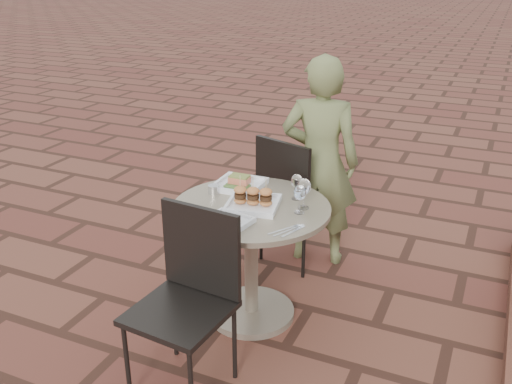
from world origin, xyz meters
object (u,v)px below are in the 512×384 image
at_px(plate_tuna, 226,222).
at_px(chair_far, 292,192).
at_px(plate_sliders, 253,200).
at_px(cafe_table, 251,244).
at_px(diner, 320,162).
at_px(chair_near, 190,286).
at_px(plate_salmon, 239,184).

bearing_deg(plate_tuna, chair_far, 89.52).
bearing_deg(plate_tuna, plate_sliders, 82.26).
relative_size(cafe_table, chair_far, 0.97).
bearing_deg(cafe_table, plate_tuna, -94.61).
relative_size(cafe_table, plate_tuna, 3.36).
height_order(diner, plate_sliders, diner).
distance_m(chair_near, plate_sliders, 0.66).
relative_size(plate_salmon, plate_sliders, 0.84).
bearing_deg(chair_far, chair_near, 106.41).
relative_size(cafe_table, diner, 0.62).
bearing_deg(plate_tuna, plate_salmon, 107.78).
xyz_separation_m(cafe_table, chair_near, (-0.04, -0.62, 0.07)).
bearing_deg(diner, plate_tuna, 72.01).
distance_m(chair_far, chair_near, 1.31).
bearing_deg(diner, chair_near, 72.95).
bearing_deg(chair_near, plate_tuna, 91.57).
distance_m(chair_far, diner, 0.28).
bearing_deg(chair_near, chair_far, 93.87).
height_order(cafe_table, chair_far, chair_far).
distance_m(diner, plate_salmon, 0.70).
xyz_separation_m(plate_salmon, plate_sliders, (0.20, -0.23, 0.02)).
bearing_deg(diner, chair_far, 37.69).
relative_size(diner, plate_salmon, 5.18).
xyz_separation_m(chair_far, diner, (0.14, 0.16, 0.18)).
bearing_deg(chair_far, plate_salmon, 87.94).
bearing_deg(plate_tuna, cafe_table, 85.39).
xyz_separation_m(cafe_table, plate_salmon, (-0.18, 0.23, 0.27)).
relative_size(chair_far, diner, 0.64).
height_order(cafe_table, plate_sliders, plate_sliders).
height_order(cafe_table, plate_tuna, plate_tuna).
bearing_deg(plate_sliders, chair_far, 92.31).
xyz_separation_m(diner, plate_sliders, (-0.11, -0.85, 0.04)).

